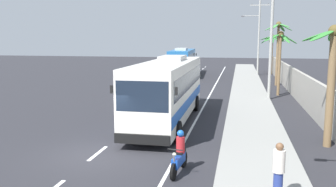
# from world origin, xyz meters

# --- Properties ---
(ground_plane) EXTENTS (160.00, 160.00, 0.00)m
(ground_plane) POSITION_xyz_m (0.00, 0.00, 0.00)
(ground_plane) COLOR #28282D
(sidewalk_kerb) EXTENTS (3.20, 90.00, 0.14)m
(sidewalk_kerb) POSITION_xyz_m (6.80, 10.00, 0.07)
(sidewalk_kerb) COLOR gray
(sidewalk_kerb) RESTS_ON ground
(lane_markings) EXTENTS (3.56, 71.00, 0.01)m
(lane_markings) POSITION_xyz_m (2.15, 14.75, 0.00)
(lane_markings) COLOR white
(lane_markings) RESTS_ON ground
(boundary_wall) EXTENTS (0.24, 60.00, 2.35)m
(boundary_wall) POSITION_xyz_m (10.60, 14.00, 1.18)
(boundary_wall) COLOR #9E998E
(boundary_wall) RESTS_ON ground
(coach_bus_foreground) EXTENTS (3.03, 12.03, 3.87)m
(coach_bus_foreground) POSITION_xyz_m (1.81, 6.73, 2.01)
(coach_bus_foreground) COLOR silver
(coach_bus_foreground) RESTS_ON ground
(coach_bus_far_lane) EXTENTS (3.42, 12.18, 3.72)m
(coach_bus_far_lane) POSITION_xyz_m (-1.58, 33.17, 1.94)
(coach_bus_far_lane) COLOR #2366A8
(coach_bus_far_lane) RESTS_ON ground
(motorcycle_beside_bus) EXTENTS (0.56, 1.96, 1.59)m
(motorcycle_beside_bus) POSITION_xyz_m (3.85, -1.31, 0.65)
(motorcycle_beside_bus) COLOR black
(motorcycle_beside_bus) RESTS_ON ground
(pedestrian_near_kerb) EXTENTS (0.36, 0.36, 1.76)m
(pedestrian_near_kerb) POSITION_xyz_m (7.16, -3.21, 1.07)
(pedestrian_near_kerb) COLOR navy
(pedestrian_near_kerb) RESTS_ON sidewalk_kerb
(utility_pole_mid) EXTENTS (2.19, 0.24, 9.63)m
(utility_pole_mid) POSITION_xyz_m (8.33, 16.04, 5.02)
(utility_pole_mid) COLOR #9E9E99
(utility_pole_mid) RESTS_ON ground
(utility_pole_far) EXTENTS (3.68, 0.24, 10.42)m
(utility_pole_far) POSITION_xyz_m (8.23, 35.92, 5.58)
(utility_pole_far) COLOR #9E9E99
(utility_pole_far) RESTS_ON ground
(palm_nearest) EXTENTS (3.45, 3.50, 5.49)m
(palm_nearest) POSITION_xyz_m (10.21, 37.48, 3.98)
(palm_nearest) COLOR brown
(palm_nearest) RESTS_ON ground
(palm_second) EXTENTS (2.82, 2.56, 6.68)m
(palm_second) POSITION_xyz_m (9.76, 25.30, 4.98)
(palm_second) COLOR brown
(palm_second) RESTS_ON ground
(palm_third) EXTENTS (2.89, 3.10, 5.54)m
(palm_third) POSITION_xyz_m (9.99, 3.25, 3.75)
(palm_third) COLOR brown
(palm_third) RESTS_ON ground
(palm_fourth) EXTENTS (2.88, 2.98, 5.57)m
(palm_fourth) POSITION_xyz_m (9.28, 18.40, 4.18)
(palm_fourth) COLOR brown
(palm_fourth) RESTS_ON ground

